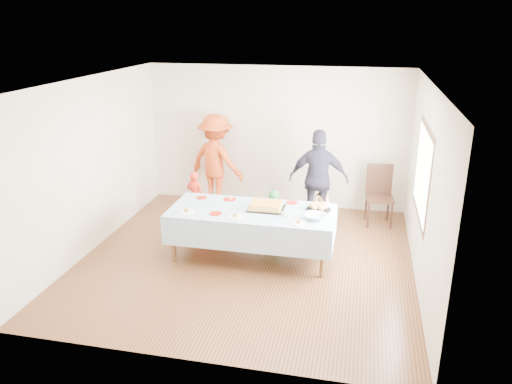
{
  "coord_description": "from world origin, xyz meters",
  "views": [
    {
      "loc": [
        1.62,
        -6.77,
        3.54
      ],
      "look_at": [
        0.08,
        0.3,
        1.0
      ],
      "focal_mm": 35.0,
      "sensor_mm": 36.0,
      "label": 1
    }
  ],
  "objects_px": {
    "birthday_cake": "(266,206)",
    "adult_left": "(216,161)",
    "dining_chair": "(379,191)",
    "party_table": "(252,213)"
  },
  "relations": [
    {
      "from": "birthday_cake",
      "to": "adult_left",
      "type": "relative_size",
      "value": 0.3
    },
    {
      "from": "party_table",
      "to": "adult_left",
      "type": "relative_size",
      "value": 1.39
    },
    {
      "from": "adult_left",
      "to": "party_table",
      "type": "bearing_deg",
      "value": 139.82
    },
    {
      "from": "dining_chair",
      "to": "adult_left",
      "type": "distance_m",
      "value": 3.14
    },
    {
      "from": "birthday_cake",
      "to": "dining_chair",
      "type": "bearing_deg",
      "value": 45.59
    },
    {
      "from": "party_table",
      "to": "birthday_cake",
      "type": "height_order",
      "value": "birthday_cake"
    },
    {
      "from": "party_table",
      "to": "birthday_cake",
      "type": "bearing_deg",
      "value": 22.7
    },
    {
      "from": "dining_chair",
      "to": "birthday_cake",
      "type": "bearing_deg",
      "value": -141.38
    },
    {
      "from": "birthday_cake",
      "to": "dining_chair",
      "type": "height_order",
      "value": "dining_chair"
    },
    {
      "from": "birthday_cake",
      "to": "adult_left",
      "type": "distance_m",
      "value": 2.46
    }
  ]
}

